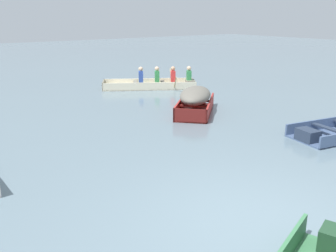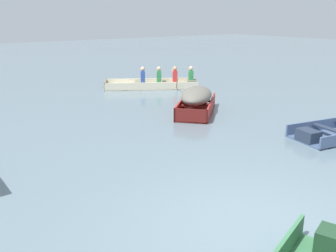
# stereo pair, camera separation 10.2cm
# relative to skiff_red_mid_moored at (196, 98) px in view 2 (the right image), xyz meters

# --- Properties ---
(ground_plane) EXTENTS (80.00, 80.00, 0.00)m
(ground_plane) POSITION_rel_skiff_red_mid_moored_xyz_m (-3.45, -5.53, -0.45)
(ground_plane) COLOR slate
(skiff_red_mid_moored) EXTENTS (2.43, 2.35, 0.79)m
(skiff_red_mid_moored) POSITION_rel_skiff_red_mid_moored_xyz_m (0.00, 0.00, 0.00)
(skiff_red_mid_moored) COLOR #AD2D28
(skiff_red_mid_moored) RESTS_ON ground
(rowboat_cream_with_crew) EXTENTS (3.82, 2.97, 0.89)m
(rowboat_cream_with_crew) POSITION_rel_skiff_red_mid_moored_xyz_m (1.32, 4.08, -0.25)
(rowboat_cream_with_crew) COLOR beige
(rowboat_cream_with_crew) RESTS_ON ground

